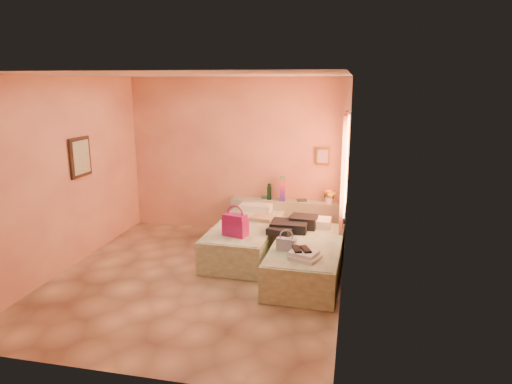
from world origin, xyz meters
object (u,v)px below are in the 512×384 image
Objects in this scene: green_book at (302,200)px; flower_vase at (329,195)px; bed_right at (307,259)px; magenta_handbag at (235,225)px; towel_stack at (305,256)px; water_bottle at (269,192)px; blue_handbag at (286,244)px; bed_left at (246,239)px; headboard_ledge at (288,218)px.

flower_vase is at bearing -23.79° from green_book.
magenta_handbag is at bearing 177.47° from bed_right.
flower_vase is at bearing 86.04° from towel_stack.
towel_stack reaches higher than bed_right.
bed_right is at bearing 93.27° from towel_stack.
water_bottle reaches higher than blue_handbag.
water_bottle is 1.65× the size of green_book.
bed_left is 1.33m from blue_handbag.
blue_handbag is at bearing -105.74° from green_book.
bed_right is at bearing -97.31° from green_book.
flower_vase is (0.48, -0.06, 0.13)m from green_book.
bed_left is 1.24m from bed_right.
bed_left is 1.69m from flower_vase.
water_bottle is at bearing 111.31° from towel_stack.
green_book is (0.59, 0.02, -0.13)m from water_bottle.
magenta_handbag is at bearing -89.99° from bed_left.
headboard_ledge is 7.96× the size of blue_handbag.
water_bottle is at bearing 165.60° from green_book.
flower_vase is 1.14× the size of blue_handbag.
green_book reaches higher than bed_left.
magenta_handbag is at bearing -108.62° from headboard_ledge.
bed_right is 1.15m from magenta_handbag.
flower_vase is 0.84× the size of towel_stack.
green_book reaches higher than blue_handbag.
headboard_ledge is 12.08× the size of green_book.
towel_stack is at bearing -34.26° from blue_handbag.
flower_vase reaches higher than bed_right.
bed_right is 1.75m from flower_vase.
magenta_handbag reaches higher than green_book.
magenta_handbag is (-0.20, -1.61, -0.12)m from water_bottle.
green_book is at bearing 3.28° from headboard_ledge.
bed_right is (0.52, -1.70, -0.08)m from headboard_ledge.
green_book is at bearing 100.39° from blue_handbag.
headboard_ledge is 1.02× the size of bed_right.
magenta_handbag is 1.37× the size of blue_handbag.
bed_right is 1.79m from green_book.
green_book reaches higher than headboard_ledge.
blue_handbag reaches higher than bed_left.
flower_vase reaches higher than magenta_handbag.
bed_left is 1.71m from towel_stack.
water_bottle is at bearing 178.06° from flower_vase.
water_bottle is at bearing 116.29° from blue_handbag.
bed_left is at bearing 149.98° from bed_right.
towel_stack is (0.91, -2.32, -0.24)m from water_bottle.
headboard_ledge is at bearing 176.38° from flower_vase.
bed_left is 7.77× the size of blue_handbag.
magenta_handbag is (-1.27, -1.58, -0.13)m from flower_vase.
flower_vase is (0.72, -0.05, 0.47)m from headboard_ledge.
headboard_ledge is at bearing 86.94° from magenta_handbag.
flower_vase is 0.83× the size of magenta_handbag.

